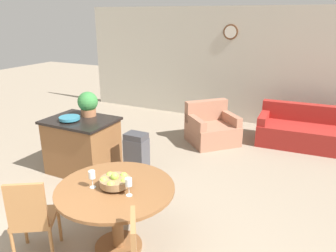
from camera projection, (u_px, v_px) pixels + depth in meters
wall_back at (233, 66)px, 7.80m from camera, size 8.00×0.09×2.70m
dining_table at (116, 202)px, 3.53m from camera, size 1.27×1.27×0.78m
dining_chair_near_left at (32, 216)px, 3.39m from camera, size 0.58×0.58×0.97m
fruit_bowl at (115, 181)px, 3.45m from camera, size 0.32×0.32×0.17m
wine_glass_left at (92, 175)px, 3.42m from camera, size 0.07×0.07×0.19m
wine_glass_right at (129, 183)px, 3.27m from camera, size 0.07×0.07×0.19m
kitchen_island at (82, 146)px, 5.40m from camera, size 1.09×0.83×0.91m
teal_bowl at (69, 118)px, 5.16m from camera, size 0.33×0.33×0.07m
potted_plant at (88, 103)px, 5.38m from camera, size 0.33×0.33×0.40m
trash_bin at (137, 157)px, 5.16m from camera, size 0.34×0.26×0.78m
couch at (315, 133)px, 6.49m from camera, size 2.21×1.01×0.78m
armchair at (212, 129)px, 6.70m from camera, size 1.23×1.23×0.82m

